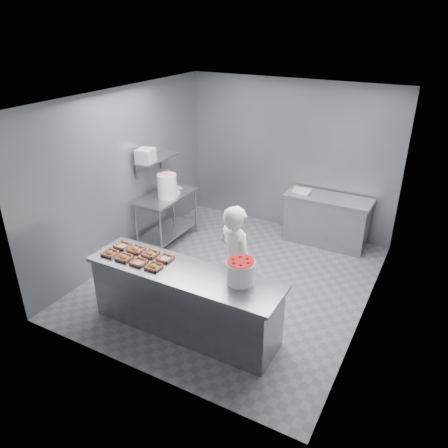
# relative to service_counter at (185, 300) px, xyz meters

# --- Properties ---
(floor) EXTENTS (4.50, 4.50, 0.00)m
(floor) POSITION_rel_service_counter_xyz_m (0.00, 1.35, -0.45)
(floor) COLOR #4C4C51
(floor) RESTS_ON ground
(ceiling) EXTENTS (4.50, 4.50, 0.00)m
(ceiling) POSITION_rel_service_counter_xyz_m (0.00, 1.35, 2.35)
(ceiling) COLOR white
(ceiling) RESTS_ON wall_back
(wall_back) EXTENTS (4.00, 0.04, 2.80)m
(wall_back) POSITION_rel_service_counter_xyz_m (0.00, 3.60, 0.95)
(wall_back) COLOR slate
(wall_back) RESTS_ON ground
(wall_left) EXTENTS (0.04, 4.50, 2.80)m
(wall_left) POSITION_rel_service_counter_xyz_m (-2.00, 1.35, 0.95)
(wall_left) COLOR slate
(wall_left) RESTS_ON ground
(wall_right) EXTENTS (0.04, 4.50, 2.80)m
(wall_right) POSITION_rel_service_counter_xyz_m (2.00, 1.35, 0.95)
(wall_right) COLOR slate
(wall_right) RESTS_ON ground
(service_counter) EXTENTS (2.60, 0.70, 0.90)m
(service_counter) POSITION_rel_service_counter_xyz_m (0.00, 0.00, 0.00)
(service_counter) COLOR slate
(service_counter) RESTS_ON ground
(prep_table) EXTENTS (0.60, 1.20, 0.90)m
(prep_table) POSITION_rel_service_counter_xyz_m (-1.65, 1.95, 0.14)
(prep_table) COLOR slate
(prep_table) RESTS_ON ground
(back_counter) EXTENTS (1.50, 0.60, 0.90)m
(back_counter) POSITION_rel_service_counter_xyz_m (0.90, 3.25, -0.00)
(back_counter) COLOR slate
(back_counter) RESTS_ON ground
(wall_shelf) EXTENTS (0.35, 0.90, 0.03)m
(wall_shelf) POSITION_rel_service_counter_xyz_m (-1.82, 1.95, 1.10)
(wall_shelf) COLOR slate
(wall_shelf) RESTS_ON wall_left
(tray_0) EXTENTS (0.19, 0.18, 0.06)m
(tray_0) POSITION_rel_service_counter_xyz_m (-1.08, -0.12, 0.47)
(tray_0) COLOR tan
(tray_0) RESTS_ON service_counter
(tray_1) EXTENTS (0.19, 0.18, 0.06)m
(tray_1) POSITION_rel_service_counter_xyz_m (-0.84, -0.12, 0.47)
(tray_1) COLOR tan
(tray_1) RESTS_ON service_counter
(tray_2) EXTENTS (0.19, 0.18, 0.04)m
(tray_2) POSITION_rel_service_counter_xyz_m (-0.60, -0.12, 0.47)
(tray_2) COLOR tan
(tray_2) RESTS_ON service_counter
(tray_3) EXTENTS (0.19, 0.18, 0.06)m
(tray_3) POSITION_rel_service_counter_xyz_m (-0.36, -0.12, 0.47)
(tray_3) COLOR tan
(tray_3) RESTS_ON service_counter
(tray_4) EXTENTS (0.19, 0.18, 0.04)m
(tray_4) POSITION_rel_service_counter_xyz_m (-1.08, 0.12, 0.47)
(tray_4) COLOR tan
(tray_4) RESTS_ON service_counter
(tray_5) EXTENTS (0.19, 0.18, 0.06)m
(tray_5) POSITION_rel_service_counter_xyz_m (-0.84, 0.12, 0.47)
(tray_5) COLOR tan
(tray_5) RESTS_ON service_counter
(tray_6) EXTENTS (0.19, 0.18, 0.06)m
(tray_6) POSITION_rel_service_counter_xyz_m (-0.60, 0.12, 0.47)
(tray_6) COLOR tan
(tray_6) RESTS_ON service_counter
(tray_7) EXTENTS (0.19, 0.18, 0.04)m
(tray_7) POSITION_rel_service_counter_xyz_m (-0.36, 0.12, 0.47)
(tray_7) COLOR tan
(tray_7) RESTS_ON service_counter
(worker) EXTENTS (0.71, 0.61, 1.64)m
(worker) POSITION_rel_service_counter_xyz_m (0.43, 0.60, 0.37)
(worker) COLOR white
(worker) RESTS_ON ground
(strawberry_tub) EXTENTS (0.35, 0.35, 0.29)m
(strawberry_tub) POSITION_rel_service_counter_xyz_m (0.73, 0.13, 0.60)
(strawberry_tub) COLOR white
(strawberry_tub) RESTS_ON service_counter
(glaze_bucket) EXTENTS (0.35, 0.33, 0.51)m
(glaze_bucket) POSITION_rel_service_counter_xyz_m (-1.57, 1.90, 0.67)
(glaze_bucket) COLOR white
(glaze_bucket) RESTS_ON prep_table
(bucket_lid) EXTENTS (0.41, 0.41, 0.03)m
(bucket_lid) POSITION_rel_service_counter_xyz_m (-1.61, 2.04, 0.46)
(bucket_lid) COLOR white
(bucket_lid) RESTS_ON prep_table
(rag) EXTENTS (0.17, 0.16, 0.02)m
(rag) POSITION_rel_service_counter_xyz_m (-1.67, 2.34, 0.46)
(rag) COLOR #CCB28C
(rag) RESTS_ON prep_table
(appliance) EXTENTS (0.30, 0.33, 0.22)m
(appliance) POSITION_rel_service_counter_xyz_m (-1.82, 1.69, 1.22)
(appliance) COLOR gray
(appliance) RESTS_ON wall_shelf
(paper_stack) EXTENTS (0.30, 0.22, 0.05)m
(paper_stack) POSITION_rel_service_counter_xyz_m (0.40, 3.25, 0.47)
(paper_stack) COLOR silver
(paper_stack) RESTS_ON back_counter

